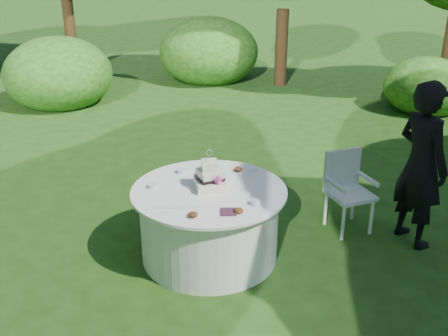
{
  "coord_description": "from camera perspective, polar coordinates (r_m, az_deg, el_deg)",
  "views": [
    {
      "loc": [
        0.06,
        -4.71,
        3.02
      ],
      "look_at": [
        0.15,
        0.0,
        1.0
      ],
      "focal_mm": 42.0,
      "sensor_mm": 36.0,
      "label": 1
    }
  ],
  "objects": [
    {
      "name": "chair",
      "position": [
        6.06,
        13.2,
        -1.81
      ],
      "size": [
        0.58,
        0.58,
        0.91
      ],
      "color": "white",
      "rests_on": "ground"
    },
    {
      "name": "votives",
      "position": [
        5.32,
        -1.52,
        -1.56
      ],
      "size": [
        1.13,
        0.85,
        0.04
      ],
      "color": "silver",
      "rests_on": "table"
    },
    {
      "name": "table",
      "position": [
        5.39,
        -1.6,
        -5.99
      ],
      "size": [
        1.56,
        1.56,
        0.77
      ],
      "color": "silver",
      "rests_on": "ground"
    },
    {
      "name": "napkins",
      "position": [
        4.77,
        0.51,
        -4.8
      ],
      "size": [
        0.14,
        0.14,
        0.02
      ],
      "primitive_type": "cube",
      "color": "#4E2139",
      "rests_on": "table"
    },
    {
      "name": "guest",
      "position": [
        5.83,
        20.66,
        0.33
      ],
      "size": [
        0.65,
        0.77,
        1.8
      ],
      "primitive_type": "imported",
      "rotation": [
        0.0,
        0.0,
        1.97
      ],
      "color": "black",
      "rests_on": "ground"
    },
    {
      "name": "cake",
      "position": [
        5.19,
        -1.55,
        -1.08
      ],
      "size": [
        0.34,
        0.34,
        0.42
      ],
      "color": "silver",
      "rests_on": "table"
    },
    {
      "name": "petal_cups",
      "position": [
        5.02,
        0.02,
        -3.1
      ],
      "size": [
        0.54,
        1.11,
        0.05
      ],
      "color": "#562D16",
      "rests_on": "table"
    },
    {
      "name": "ground",
      "position": [
        5.59,
        -1.56,
        -9.47
      ],
      "size": [
        80.0,
        80.0,
        0.0
      ],
      "primitive_type": "plane",
      "color": "#1F3E11",
      "rests_on": "ground"
    },
    {
      "name": "feather_plume",
      "position": [
        4.88,
        -5.13,
        -4.24
      ],
      "size": [
        0.48,
        0.07,
        0.01
      ],
      "primitive_type": "ellipsoid",
      "color": "white",
      "rests_on": "table"
    }
  ]
}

